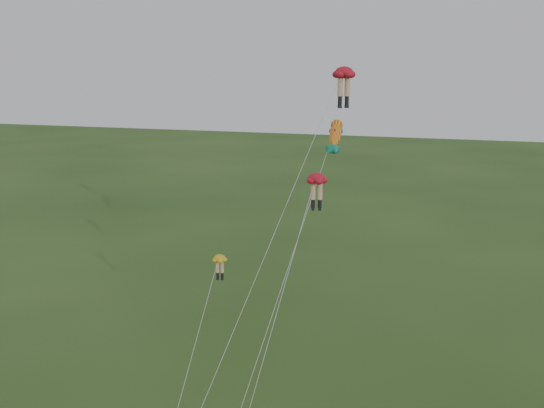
% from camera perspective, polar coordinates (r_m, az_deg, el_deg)
% --- Properties ---
extents(legs_kite_red_high, '(7.17, 12.59, 20.31)m').
position_cam_1_polar(legs_kite_red_high, '(40.48, 6.63, 11.55)').
color(legs_kite_red_high, '#B61223').
rests_on(legs_kite_red_high, ground).
extents(legs_kite_red_mid, '(3.71, 6.23, 14.52)m').
position_cam_1_polar(legs_kite_red_mid, '(33.88, 4.07, 1.61)').
color(legs_kite_red_mid, '#B61223').
rests_on(legs_kite_red_mid, ground).
extents(legs_kite_yellow, '(1.30, 6.41, 8.42)m').
position_cam_1_polar(legs_kite_yellow, '(39.45, -5.10, -5.82)').
color(legs_kite_yellow, gold).
rests_on(legs_kite_yellow, ground).
extents(fish_kite, '(3.50, 14.53, 16.95)m').
position_cam_1_polar(fish_kite, '(41.66, 5.93, 6.43)').
color(fish_kite, yellow).
rests_on(fish_kite, ground).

